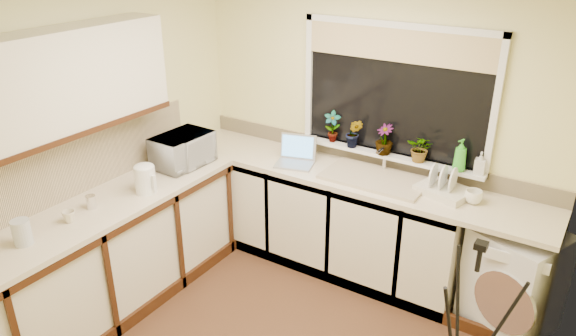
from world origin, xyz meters
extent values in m
plane|color=beige|center=(0.00, 1.50, 1.23)|extent=(3.20, 0.00, 3.20)
plane|color=beige|center=(0.00, -1.50, 1.23)|extent=(3.20, 0.00, 3.20)
plane|color=beige|center=(-1.60, 0.00, 1.23)|extent=(0.00, 3.00, 3.00)
plane|color=beige|center=(1.60, 0.00, 1.23)|extent=(0.00, 3.00, 3.00)
cube|color=silver|center=(-0.33, 1.20, 0.43)|extent=(2.55, 0.60, 0.86)
cube|color=silver|center=(-1.30, -0.30, 0.43)|extent=(0.54, 2.40, 0.86)
cube|color=beige|center=(0.00, 1.20, 0.88)|extent=(3.20, 0.60, 0.04)
cube|color=beige|center=(-1.30, -0.30, 0.88)|extent=(0.60, 2.40, 0.04)
cube|color=silver|center=(-1.44, -0.45, 1.80)|extent=(0.28, 1.90, 0.70)
cube|color=beige|center=(-1.59, -0.30, 1.12)|extent=(0.02, 2.40, 0.45)
cube|color=beige|center=(0.00, 1.49, 0.97)|extent=(3.20, 0.02, 0.14)
cube|color=black|center=(0.20, 1.49, 1.55)|extent=(1.50, 0.02, 1.00)
cube|color=tan|center=(0.20, 1.46, 1.92)|extent=(1.50, 0.02, 0.25)
cube|color=white|center=(0.20, 1.43, 1.04)|extent=(1.60, 0.14, 0.03)
cube|color=tan|center=(0.20, 1.20, 0.91)|extent=(0.82, 0.46, 0.03)
cylinder|color=silver|center=(0.20, 1.38, 1.02)|extent=(0.03, 0.03, 0.24)
cube|color=silver|center=(1.34, 1.18, 0.39)|extent=(0.72, 0.71, 0.79)
cube|color=#999AA0|center=(-0.49, 1.10, 0.91)|extent=(0.36, 0.30, 0.02)
cube|color=#56A1EA|center=(-0.53, 1.22, 1.02)|extent=(0.31, 0.14, 0.22)
cylinder|color=white|center=(-1.17, 0.06, 1.00)|extent=(0.16, 0.16, 0.21)
cube|color=beige|center=(0.75, 1.24, 0.93)|extent=(0.44, 0.37, 0.06)
cylinder|color=#B8BCC3|center=(-1.29, -0.88, 0.98)|extent=(0.12, 0.12, 0.17)
cylinder|color=silver|center=(-1.32, -0.33, 0.95)|extent=(0.07, 0.07, 0.10)
imported|color=white|center=(-1.29, 0.61, 1.04)|extent=(0.35, 0.50, 0.27)
imported|color=#999999|center=(-0.31, 1.42, 1.19)|extent=(0.17, 0.14, 0.27)
imported|color=#999999|center=(-0.09, 1.40, 1.17)|extent=(0.16, 0.14, 0.25)
imported|color=#999999|center=(0.18, 1.40, 1.18)|extent=(0.18, 0.18, 0.25)
imported|color=#999999|center=(0.48, 1.40, 1.16)|extent=(0.20, 0.18, 0.22)
imported|color=green|center=(0.79, 1.40, 1.18)|extent=(0.12, 0.12, 0.25)
imported|color=#999999|center=(0.94, 1.43, 1.14)|extent=(0.09, 0.09, 0.17)
imported|color=white|center=(0.97, 1.22, 0.95)|extent=(0.16, 0.16, 0.10)
imported|color=beige|center=(-1.28, -0.54, 0.94)|extent=(0.11, 0.11, 0.08)
camera|label=1|loc=(1.71, -2.46, 2.74)|focal=33.72mm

